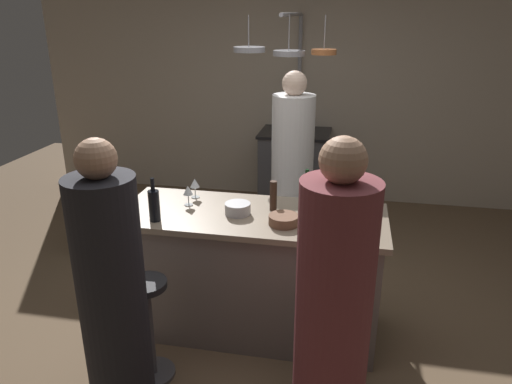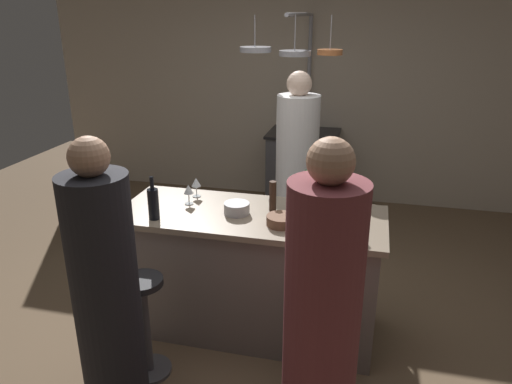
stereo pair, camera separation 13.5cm
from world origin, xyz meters
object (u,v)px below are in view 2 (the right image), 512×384
wine_bottle_green (346,207)px  pepper_mill (273,196)px  guest_right (321,326)px  chef (296,179)px  wine_glass_by_chef (196,183)px  wine_glass_near_right_guest (188,190)px  mixing_bowl_steel (237,208)px  guest_left (107,300)px  wine_bottle_dark (153,203)px  bar_stool_left (145,322)px  bar_stool_right (313,348)px  potted_plant (106,218)px  wine_bottle_red (306,196)px  mixing_bowl_wooden (282,220)px  stove_range (303,169)px  wine_glass_near_left_guest (320,191)px

wine_bottle_green → pepper_mill: bearing=164.7°
guest_right → pepper_mill: bearing=113.4°
chef → wine_glass_by_chef: bearing=-124.9°
wine_glass_near_right_guest → mixing_bowl_steel: bearing=-12.7°
guest_left → wine_bottle_dark: (-0.06, 0.74, 0.25)m
wine_bottle_dark → bar_stool_left: bearing=-79.1°
guest_right → wine_glass_near_right_guest: size_ratio=11.64×
bar_stool_right → wine_glass_by_chef: size_ratio=4.66×
potted_plant → wine_bottle_red: 2.30m
bar_stool_left → mixing_bowl_wooden: bearing=32.9°
wine_bottle_dark → guest_right: bearing=-32.1°
bar_stool_left → potted_plant: bearing=127.2°
chef → guest_left: 2.16m
bar_stool_right → wine_glass_near_right_guest: bearing=145.3°
mixing_bowl_steel → mixing_bowl_wooden: size_ratio=0.89×
guest_right → wine_bottle_green: guest_right is taller
mixing_bowl_steel → stove_range: bearing=87.9°
wine_bottle_dark → wine_glass_by_chef: size_ratio=1.99×
wine_bottle_red → stove_range: bearing=98.6°
bar_stool_right → pepper_mill: (-0.39, 0.71, 0.63)m
chef → potted_plant: bearing=-175.0°
guest_left → potted_plant: bearing=121.4°
guest_left → potted_plant: 2.27m
wine_glass_near_right_guest → wine_bottle_green: bearing=-5.8°
chef → wine_glass_near_right_guest: chef is taller
wine_bottle_red → wine_glass_near_right_guest: size_ratio=2.03×
wine_bottle_green → bar_stool_left: bearing=-153.5°
guest_left → potted_plant: guest_left is taller
bar_stool_left → mixing_bowl_wooden: 1.06m
wine_bottle_green → wine_glass_near_left_guest: size_ratio=2.26×
chef → wine_glass_near_left_guest: 0.88m
bar_stool_right → potted_plant: 2.69m
stove_range → chef: bearing=-84.2°
stove_range → wine_bottle_green: wine_bottle_green is taller
guest_left → guest_right: size_ratio=0.96×
wine_bottle_dark → wine_glass_near_left_guest: bearing=26.3°
wine_glass_near_right_guest → mixing_bowl_wooden: wine_glass_near_right_guest is taller
bar_stool_left → pepper_mill: (0.65, 0.71, 0.63)m
wine_glass_by_chef → bar_stool_right: bearing=-40.2°
wine_glass_near_left_guest → bar_stool_left: bearing=-136.7°
wine_glass_near_left_guest → wine_glass_near_right_guest: bearing=-166.9°
bar_stool_left → bar_stool_right: 1.04m
guest_left → wine_bottle_green: bearing=38.6°
potted_plant → stove_range: bearing=42.3°
bar_stool_right → mixing_bowl_wooden: bearing=120.3°
wine_bottle_green → wine_bottle_red: bearing=148.7°
guest_left → mixing_bowl_wooden: 1.15m
pepper_mill → wine_bottle_red: size_ratio=0.71×
guest_left → mixing_bowl_steel: guest_left is taller
mixing_bowl_steel → wine_glass_near_right_guest: bearing=167.3°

